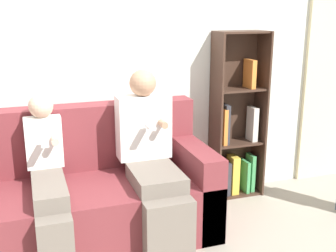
# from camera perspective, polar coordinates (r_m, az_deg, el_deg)

# --- Properties ---
(back_wall) EXTENTS (10.00, 0.06, 2.55)m
(back_wall) POSITION_cam_1_polar(r_m,az_deg,el_deg) (3.43, -11.75, 8.77)
(back_wall) COLOR silver
(back_wall) RESTS_ON ground_plane
(curtain_panel) EXTENTS (0.66, 0.04, 2.17)m
(curtain_panel) POSITION_cam_1_polar(r_m,az_deg,el_deg) (4.42, 21.60, 7.01)
(curtain_panel) COLOR beige
(curtain_panel) RESTS_ON ground_plane
(couch) EXTENTS (2.03, 0.86, 0.95)m
(couch) POSITION_cam_1_polar(r_m,az_deg,el_deg) (3.23, -12.55, -9.36)
(couch) COLOR maroon
(couch) RESTS_ON ground_plane
(adult_seated) EXTENTS (0.40, 0.77, 1.23)m
(adult_seated) POSITION_cam_1_polar(r_m,az_deg,el_deg) (3.09, -2.24, -3.94)
(adult_seated) COLOR #70665B
(adult_seated) RESTS_ON ground_plane
(child_seated) EXTENTS (0.26, 0.78, 1.09)m
(child_seated) POSITION_cam_1_polar(r_m,az_deg,el_deg) (2.97, -15.88, -7.09)
(child_seated) COLOR #70665B
(child_seated) RESTS_ON ground_plane
(bookshelf) EXTENTS (0.46, 0.25, 1.48)m
(bookshelf) POSITION_cam_1_polar(r_m,az_deg,el_deg) (3.83, 9.21, -0.16)
(bookshelf) COLOR #3D281E
(bookshelf) RESTS_ON ground_plane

